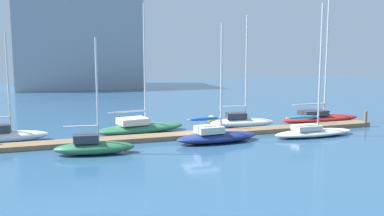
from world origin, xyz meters
name	(u,v)px	position (x,y,z in m)	size (l,w,h in m)	color
ground_plane	(200,137)	(0.00, 0.00, 0.00)	(120.00, 120.00, 0.00)	#2D567A
dock_pier	(200,134)	(0.00, 0.00, 0.18)	(31.29, 1.61, 0.36)	#846647
dock_piling_far_end	(365,119)	(15.25, -0.66, 0.69)	(0.28, 0.28, 1.38)	#846647
sailboat_0	(6,135)	(-14.24, 2.71, 0.55)	(5.99, 1.93, 8.02)	white
sailboat_1	(94,146)	(-8.51, -3.01, 0.55)	(5.37, 2.34, 7.58)	#2D7047
sailboat_2	(140,127)	(-4.15, 2.91, 0.54)	(7.83, 3.80, 10.41)	#2D7047
sailboat_3	(216,135)	(0.38, -2.31, 0.54)	(6.39, 2.42, 8.64)	navy
sailboat_4	(242,121)	(4.85, 2.74, 0.56)	(5.92, 2.64, 9.67)	white
sailboat_5	(313,130)	(8.41, -2.75, 0.49)	(6.91, 1.94, 10.27)	white
sailboat_6	(320,117)	(12.69, 2.45, 0.53)	(8.08, 2.27, 11.78)	#B21E1E
mooring_buoy_yellow	(212,120)	(2.93, 5.03, 0.39)	(0.78, 0.78, 0.78)	yellow
harbor_building_distant	(78,40)	(-5.65, 46.77, 8.19)	(20.42, 13.15, 16.38)	#9399A3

